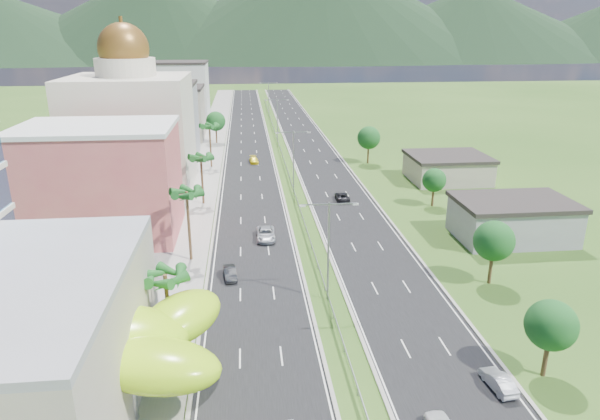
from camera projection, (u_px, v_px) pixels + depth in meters
name	position (u px, v px, depth m)	size (l,w,h in m)	color
ground	(344.00, 352.00, 48.03)	(500.00, 500.00, 0.00)	#2D5119
road_left	(249.00, 147.00, 132.07)	(11.00, 260.00, 0.04)	black
road_right	(309.00, 145.00, 133.53)	(11.00, 260.00, 0.04)	black
sidewalk_left	(210.00, 147.00, 131.13)	(7.00, 260.00, 0.12)	gray
median_guardrail	(284.00, 160.00, 115.64)	(0.10, 216.06, 0.76)	gray
streetlight_median_b	(328.00, 241.00, 55.28)	(6.04, 0.25, 11.00)	gray
streetlight_median_c	(293.00, 155.00, 92.96)	(6.04, 0.25, 11.00)	gray
streetlight_median_d	(277.00, 116.00, 135.34)	(6.04, 0.25, 11.00)	gray
streetlight_median_e	(269.00, 95.00, 177.73)	(6.04, 0.25, 11.00)	gray
lime_canopy	(97.00, 342.00, 40.70)	(18.00, 15.00, 7.40)	#A3E015
pink_shophouse	(102.00, 184.00, 73.03)	(20.00, 15.00, 15.00)	#C65158
domed_building	(132.00, 127.00, 93.46)	(20.00, 20.00, 28.70)	beige
midrise_grey	(160.00, 122.00, 118.18)	(16.00, 15.00, 16.00)	gray
midrise_beige	(172.00, 114.00, 139.39)	(16.00, 15.00, 13.00)	#A29785
midrise_white	(181.00, 94.00, 160.25)	(16.00, 15.00, 18.00)	silver
shed_near	(512.00, 221.00, 73.50)	(15.00, 10.00, 5.00)	gray
shed_far	(447.00, 169.00, 102.05)	(14.00, 12.00, 4.40)	#A29785
palm_tree_b	(165.00, 280.00, 46.13)	(3.60, 3.60, 8.10)	#47301C
palm_tree_c	(187.00, 196.00, 64.51)	(3.60, 3.60, 9.60)	#47301C
palm_tree_d	(201.00, 160.00, 86.48)	(3.60, 3.60, 8.60)	#47301C
palm_tree_e	(209.00, 128.00, 109.79)	(3.60, 3.60, 9.40)	#47301C
leafy_tree_lfar	(216.00, 121.00, 134.21)	(4.90, 4.90, 8.05)	#47301C
leafy_tree_ra	(551.00, 325.00, 43.34)	(4.20, 4.20, 6.90)	#47301C
leafy_tree_rb	(494.00, 241.00, 59.52)	(4.55, 4.55, 7.47)	#47301C
leafy_tree_rc	(434.00, 180.00, 86.44)	(3.85, 3.85, 6.33)	#47301C
leafy_tree_rd	(369.00, 138.00, 113.92)	(4.90, 4.90, 8.05)	#47301C
mountain_ridge	(319.00, 62.00, 477.75)	(860.00, 140.00, 90.00)	black
car_dark_left	(230.00, 273.00, 62.11)	(1.36, 3.89, 1.28)	black
car_silver_mid_left	(266.00, 234.00, 73.63)	(2.49, 5.40, 1.50)	#A6A8AE
car_yellow_far_left	(254.00, 160.00, 115.75)	(1.79, 4.40, 1.28)	yellow
car_silver_right	(498.00, 381.00, 43.00)	(1.38, 3.96, 1.30)	#AEAFB6
car_dark_far_right	(342.00, 196.00, 90.42)	(2.19, 4.74, 1.32)	black
motorcycle	(205.00, 360.00, 45.62)	(0.66, 2.17, 1.39)	black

